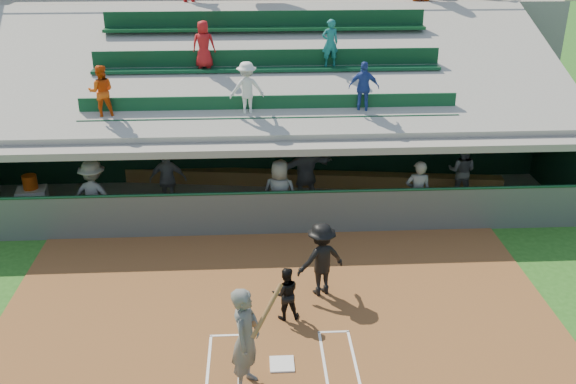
{
  "coord_description": "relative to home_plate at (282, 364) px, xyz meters",
  "views": [
    {
      "loc": [
        -0.39,
        -9.1,
        7.44
      ],
      "look_at": [
        0.3,
        3.5,
        1.8
      ],
      "focal_mm": 40.0,
      "sensor_mm": 36.0,
      "label": 1
    }
  ],
  "objects": [
    {
      "name": "ground",
      "position": [
        0.0,
        0.0,
        -0.04
      ],
      "size": [
        100.0,
        100.0,
        0.0
      ],
      "primitive_type": "plane",
      "color": "#235818",
      "rests_on": "ground"
    },
    {
      "name": "dirt_slab",
      "position": [
        0.0,
        0.5,
        -0.03
      ],
      "size": [
        11.0,
        9.0,
        0.02
      ],
      "primitive_type": "cube",
      "color": "brown",
      "rests_on": "ground"
    },
    {
      "name": "home_plate",
      "position": [
        0.0,
        0.0,
        0.0
      ],
      "size": [
        0.43,
        0.43,
        0.03
      ],
      "primitive_type": "cube",
      "color": "white",
      "rests_on": "dirt_slab"
    },
    {
      "name": "batters_box_chalk",
      "position": [
        0.0,
        0.0,
        -0.01
      ],
      "size": [
        2.65,
        1.85,
        0.01
      ],
      "color": "white",
      "rests_on": "dirt_slab"
    },
    {
      "name": "dugout_floor",
      "position": [
        0.0,
        6.75,
        -0.02
      ],
      "size": [
        16.0,
        3.5,
        0.04
      ],
      "primitive_type": "cube",
      "color": "gray",
      "rests_on": "ground"
    },
    {
      "name": "concourse_slab",
      "position": [
        0.0,
        13.5,
        2.26
      ],
      "size": [
        20.0,
        3.0,
        4.6
      ],
      "primitive_type": "cube",
      "color": "gray",
      "rests_on": "ground"
    },
    {
      "name": "grandstand",
      "position": [
        -0.01,
        10.51,
        2.23
      ],
      "size": [
        20.4,
        10.4,
        7.8
      ],
      "color": "#535853",
      "rests_on": "ground"
    },
    {
      "name": "batter_at_plate",
      "position": [
        -0.61,
        -0.48,
        0.93
      ],
      "size": [
        0.95,
        0.82,
        1.95
      ],
      "color": "#525450",
      "rests_on": "dirt_slab"
    },
    {
      "name": "catcher",
      "position": [
        0.14,
        1.42,
        0.54
      ],
      "size": [
        0.58,
        0.47,
        1.11
      ],
      "primitive_type": "imported",
      "rotation": [
        0.0,
        0.0,
        3.24
      ],
      "color": "black",
      "rests_on": "dirt_slab"
    },
    {
      "name": "home_umpire",
      "position": [
        0.91,
        2.28,
        0.78
      ],
      "size": [
        1.18,
        0.93,
        1.6
      ],
      "primitive_type": "imported",
      "rotation": [
        0.0,
        0.0,
        3.51
      ],
      "color": "black",
      "rests_on": "dirt_slab"
    },
    {
      "name": "dugout_bench",
      "position": [
        -0.09,
        8.04,
        0.21
      ],
      "size": [
        13.34,
        2.13,
        0.4
      ],
      "primitive_type": "cube",
      "rotation": [
        0.0,
        0.0,
        -0.13
      ],
      "color": "olive",
      "rests_on": "dugout_floor"
    },
    {
      "name": "white_table",
      "position": [
        -6.26,
        6.54,
        0.33
      ],
      "size": [
        0.82,
        0.67,
        0.65
      ],
      "primitive_type": "cube",
      "rotation": [
        0.0,
        0.0,
        0.16
      ],
      "color": "silver",
      "rests_on": "dugout_floor"
    },
    {
      "name": "water_cooler",
      "position": [
        -6.27,
        6.56,
        0.84
      ],
      "size": [
        0.37,
        0.37,
        0.37
      ],
      "primitive_type": "cylinder",
      "color": "#CB460B",
      "rests_on": "white_table"
    },
    {
      "name": "dugout_player_a",
      "position": [
        -4.37,
        5.51,
        0.9
      ],
      "size": [
        1.28,
        0.92,
        1.79
      ],
      "primitive_type": "imported",
      "rotation": [
        0.0,
        0.0,
        2.9
      ],
      "color": "#5C5F5A",
      "rests_on": "dugout_floor"
    },
    {
      "name": "dugout_player_b",
      "position": [
        -2.7,
        6.57,
        0.83
      ],
      "size": [
        0.97,
        0.41,
        1.64
      ],
      "primitive_type": "imported",
      "rotation": [
        0.0,
        0.0,
        3.15
      ],
      "color": "#61645E",
      "rests_on": "dugout_floor"
    },
    {
      "name": "dugout_player_c",
      "position": [
        0.19,
        5.36,
        0.89
      ],
      "size": [
        0.97,
        0.74,
        1.77
      ],
      "primitive_type": "imported",
      "rotation": [
        0.0,
        0.0,
        2.92
      ],
      "color": "#5C5F5A",
      "rests_on": "dugout_floor"
    },
    {
      "name": "dugout_player_d",
      "position": [
        0.95,
        6.84,
        0.95
      ],
      "size": [
        1.84,
        1.17,
        1.9
      ],
      "primitive_type": "imported",
      "rotation": [
        0.0,
        0.0,
        3.52
      ],
      "color": "#60625D",
      "rests_on": "dugout_floor"
    },
    {
      "name": "dugout_player_e",
      "position": [
        3.62,
        5.26,
        0.86
      ],
      "size": [
        0.67,
        0.48,
        1.72
      ],
      "primitive_type": "imported",
      "rotation": [
        0.0,
        0.0,
        3.03
      ],
      "color": "#5B5D58",
      "rests_on": "dugout_floor"
    },
    {
      "name": "dugout_player_f",
      "position": [
        5.23,
        6.83,
        0.79
      ],
      "size": [
        0.94,
        0.86,
        1.56
      ],
      "primitive_type": "imported",
      "rotation": [
        0.0,
        0.0,
        2.71
      ],
      "color": "#5F625C",
      "rests_on": "dugout_floor"
    }
  ]
}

